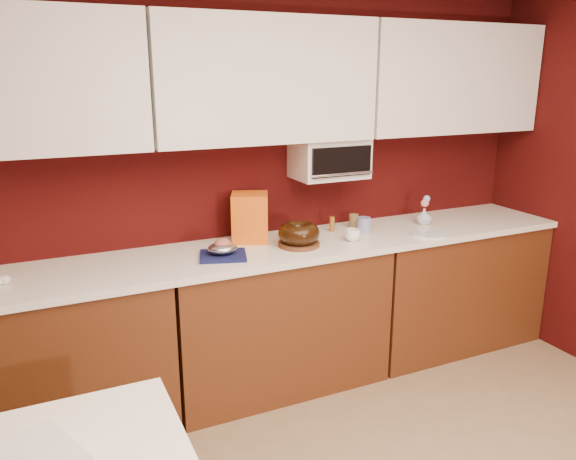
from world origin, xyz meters
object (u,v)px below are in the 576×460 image
(coffee_mug, at_px, (352,234))
(bundt_cake, at_px, (299,233))
(blue_jar, at_px, (364,225))
(flower_vase, at_px, (424,215))
(pandoro_box, at_px, (250,217))
(foil_ham_nest, at_px, (223,248))
(toaster_oven, at_px, (329,158))

(coffee_mug, bearing_deg, bundt_cake, 172.35)
(coffee_mug, bearing_deg, blue_jar, 37.96)
(flower_vase, bearing_deg, pandoro_box, 173.49)
(foil_ham_nest, bearing_deg, flower_vase, 3.92)
(pandoro_box, height_order, coffee_mug, pandoro_box)
(toaster_oven, xyz_separation_m, pandoro_box, (-0.54, 0.00, -0.33))
(foil_ham_nest, height_order, coffee_mug, coffee_mug)
(foil_ham_nest, height_order, flower_vase, flower_vase)
(toaster_oven, distance_m, blue_jar, 0.48)
(bundt_cake, xyz_separation_m, flower_vase, (0.99, 0.09, -0.02))
(foil_ham_nest, height_order, pandoro_box, pandoro_box)
(pandoro_box, bearing_deg, coffee_mug, -2.89)
(toaster_oven, bearing_deg, flower_vase, -11.43)
(pandoro_box, bearing_deg, blue_jar, 11.35)
(pandoro_box, relative_size, flower_vase, 2.35)
(toaster_oven, height_order, coffee_mug, toaster_oven)
(toaster_oven, bearing_deg, foil_ham_nest, -163.50)
(bundt_cake, bearing_deg, coffee_mug, -7.65)
(coffee_mug, relative_size, blue_jar, 0.89)
(toaster_oven, distance_m, foil_ham_nest, 0.93)
(bundt_cake, bearing_deg, pandoro_box, 134.38)
(bundt_cake, distance_m, pandoro_box, 0.32)
(toaster_oven, bearing_deg, pandoro_box, 179.73)
(coffee_mug, xyz_separation_m, blue_jar, (0.16, 0.12, 0.01))
(toaster_oven, relative_size, bundt_cake, 1.83)
(foil_ham_nest, distance_m, flower_vase, 1.47)
(blue_jar, bearing_deg, toaster_oven, 141.71)
(toaster_oven, height_order, bundt_cake, toaster_oven)
(pandoro_box, bearing_deg, foil_ham_nest, -114.24)
(toaster_oven, relative_size, foil_ham_nest, 2.66)
(bundt_cake, xyz_separation_m, blue_jar, (0.50, 0.08, -0.03))
(toaster_oven, height_order, flower_vase, toaster_oven)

